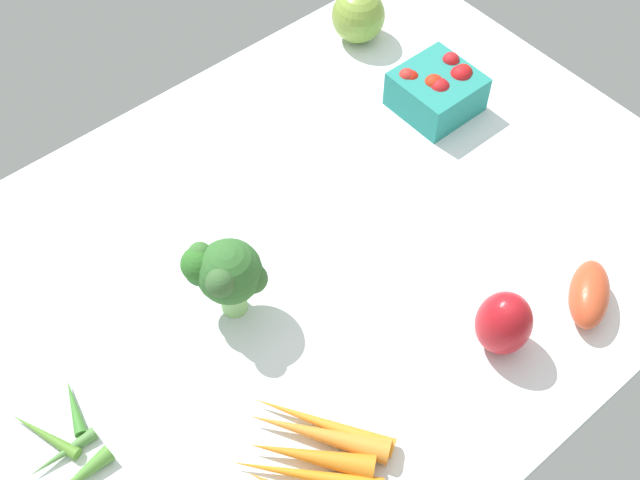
# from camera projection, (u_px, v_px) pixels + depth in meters

# --- Properties ---
(tablecloth) EXTENTS (1.04, 0.76, 0.02)m
(tablecloth) POSITION_uv_depth(u_px,v_px,m) (320.00, 253.00, 1.08)
(tablecloth) COLOR white
(tablecloth) RESTS_ON ground
(carrot_bunch) EXTENTS (0.17, 0.19, 0.03)m
(carrot_bunch) POSITION_uv_depth(u_px,v_px,m) (312.00, 453.00, 0.89)
(carrot_bunch) COLOR orange
(carrot_bunch) RESTS_ON tablecloth
(roma_tomato) EXTENTS (0.11, 0.10, 0.05)m
(roma_tomato) POSITION_uv_depth(u_px,v_px,m) (589.00, 294.00, 1.00)
(roma_tomato) COLOR #D04C2A
(roma_tomato) RESTS_ON tablecloth
(berry_basket) EXTENTS (0.11, 0.11, 0.07)m
(berry_basket) POSITION_uv_depth(u_px,v_px,m) (437.00, 89.00, 1.20)
(berry_basket) COLOR teal
(berry_basket) RESTS_ON tablecloth
(heirloom_tomato_green) EXTENTS (0.09, 0.09, 0.09)m
(heirloom_tomato_green) POSITION_uv_depth(u_px,v_px,m) (358.00, 16.00, 1.29)
(heirloom_tomato_green) COLOR #85A53D
(heirloom_tomato_green) RESTS_ON tablecloth
(broccoli_head) EXTENTS (0.09, 0.09, 0.12)m
(broccoli_head) POSITION_uv_depth(u_px,v_px,m) (222.00, 271.00, 0.96)
(broccoli_head) COLOR #93D277
(broccoli_head) RESTS_ON tablecloth
(okra_pile) EXTENTS (0.10, 0.13, 0.02)m
(okra_pile) POSITION_uv_depth(u_px,v_px,m) (66.00, 448.00, 0.90)
(okra_pile) COLOR #518F35
(okra_pile) RESTS_ON tablecloth
(bell_pepper_red) EXTENTS (0.09, 0.09, 0.09)m
(bell_pepper_red) POSITION_uv_depth(u_px,v_px,m) (504.00, 323.00, 0.95)
(bell_pepper_red) COLOR red
(bell_pepper_red) RESTS_ON tablecloth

